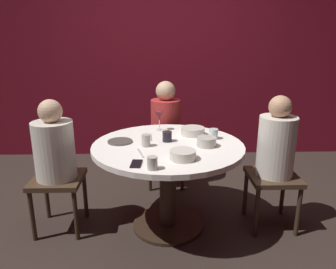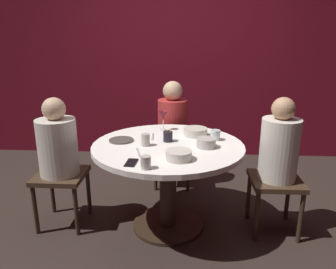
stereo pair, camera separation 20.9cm
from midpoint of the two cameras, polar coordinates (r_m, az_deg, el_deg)
ground_plane at (r=2.88m, az=-2.16°, el=-15.95°), size 8.00×8.00×0.00m
back_wall at (r=4.30m, az=-2.17°, el=13.38°), size 6.00×0.10×2.60m
dining_table at (r=2.62m, az=-2.30°, el=-5.36°), size 1.21×1.21×0.75m
seated_diner_left at (r=2.74m, az=-21.62°, el=-2.87°), size 0.40×0.40×1.11m
seated_diner_back at (r=3.38m, az=-2.19°, el=2.22°), size 0.40×0.40×1.14m
seated_diner_right at (r=2.70m, az=16.57°, el=-2.42°), size 0.40×0.40×1.13m
candle_holder at (r=2.61m, az=-2.45°, el=-0.36°), size 0.08×0.08×0.11m
wine_glass at (r=2.91m, az=-3.62°, el=3.19°), size 0.08×0.08×0.18m
dinner_plate at (r=2.64m, az=-10.79°, el=-1.25°), size 0.20×0.20×0.01m
cell_phone at (r=2.18m, az=-8.43°, el=-5.21°), size 0.08×0.14×0.01m
bowl_serving_large at (r=2.50m, az=4.50°, el=-1.33°), size 0.15×0.15×0.07m
bowl_salad_center at (r=2.79m, az=2.31°, el=0.57°), size 0.20×0.20×0.07m
bowl_small_white at (r=2.23m, az=-0.03°, el=-3.67°), size 0.18×0.18×0.07m
cup_near_candle at (r=2.50m, az=-6.33°, el=-1.09°), size 0.07×0.07×0.10m
cup_by_left_diner at (r=2.07m, az=-5.70°, el=-5.13°), size 0.07×0.07×0.09m
cup_by_right_diner at (r=2.69m, az=5.90°, el=0.08°), size 0.08×0.08×0.09m
fork_near_plate at (r=2.73m, az=-5.29°, el=-0.49°), size 0.03×0.18×0.01m
knife_near_plate at (r=2.37m, az=-7.44°, el=-3.36°), size 0.06×0.18×0.01m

